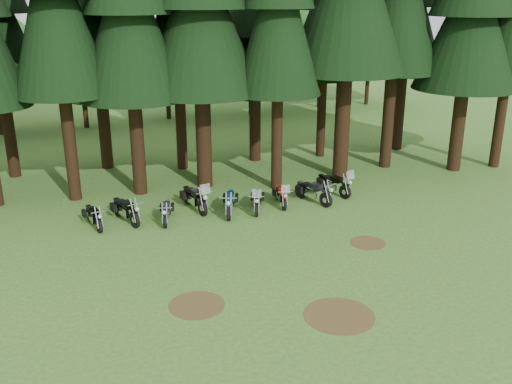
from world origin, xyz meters
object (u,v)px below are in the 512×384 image
motorcycle_3 (195,199)px  motorcycle_8 (334,185)px  motorcycle_1 (126,211)px  motorcycle_5 (257,201)px  motorcycle_2 (166,212)px  motorcycle_6 (281,196)px  motorcycle_7 (313,192)px  motorcycle_4 (230,203)px  motorcycle_0 (94,217)px

motorcycle_3 → motorcycle_8: bearing=-12.1°
motorcycle_1 → motorcycle_5: 5.81m
motorcycle_2 → motorcycle_5: motorcycle_5 is taller
motorcycle_5 → motorcycle_6: size_ratio=1.02×
motorcycle_7 → motorcycle_1: bearing=156.9°
motorcycle_3 → motorcycle_2: bearing=-158.4°
motorcycle_4 → motorcycle_8: motorcycle_8 is taller
motorcycle_0 → motorcycle_7: 9.97m
motorcycle_8 → motorcycle_1: bearing=164.3°
motorcycle_2 → motorcycle_5: (4.14, -0.01, 0.03)m
motorcycle_2 → motorcycle_6: (5.42, 0.30, 0.01)m
motorcycle_7 → motorcycle_5: bearing=162.6°
motorcycle_5 → motorcycle_4: bearing=-161.6°
motorcycle_0 → motorcycle_4: bearing=-15.5°
motorcycle_2 → motorcycle_7: (6.97, 0.16, 0.07)m
motorcycle_2 → motorcycle_5: size_ratio=0.95×
motorcycle_3 → motorcycle_7: 5.55m
motorcycle_4 → motorcycle_8: size_ratio=0.96×
motorcycle_1 → motorcycle_2: bearing=-36.4°
motorcycle_3 → motorcycle_4: 1.67m
motorcycle_6 → motorcycle_3: bearing=-179.9°
motorcycle_0 → motorcycle_8: motorcycle_8 is taller
motorcycle_4 → motorcycle_7: size_ratio=0.99×
motorcycle_1 → motorcycle_5: bearing=-24.2°
motorcycle_4 → motorcycle_7: motorcycle_7 is taller
motorcycle_1 → motorcycle_7: bearing=-21.3°
motorcycle_6 → motorcycle_7: motorcycle_6 is taller
motorcycle_4 → motorcycle_6: 2.57m
motorcycle_5 → motorcycle_8: (4.25, 0.90, 0.05)m
motorcycle_1 → motorcycle_7: (8.62, -0.36, -0.00)m
motorcycle_0 → motorcycle_4: (5.86, -0.33, 0.05)m
motorcycle_0 → motorcycle_2: (3.00, -0.36, -0.01)m
motorcycle_5 → motorcycle_8: bearing=32.1°
motorcycle_6 → motorcycle_4: bearing=-164.4°
motorcycle_3 → motorcycle_6: size_ratio=1.20×
motorcycle_1 → motorcycle_5: motorcycle_5 is taller
motorcycle_0 → motorcycle_1: (1.35, 0.16, 0.06)m
motorcycle_3 → motorcycle_0: bearing=176.1°
motorcycle_5 → motorcycle_0: bearing=-162.8°
motorcycle_4 → motorcycle_5: bearing=17.6°
motorcycle_1 → motorcycle_2: 1.73m
motorcycle_1 → motorcycle_3: (3.13, 0.44, 0.03)m
motorcycle_8 → motorcycle_7: bearing=-170.5°
motorcycle_4 → motorcycle_7: bearing=21.1°
motorcycle_8 → motorcycle_6: bearing=173.4°
motorcycle_0 → motorcycle_5: bearing=-15.3°
motorcycle_0 → motorcycle_6: 8.42m
motorcycle_1 → motorcycle_4: bearing=-25.1°
motorcycle_0 → motorcycle_2: size_ratio=1.03×
motorcycle_0 → motorcycle_4: 5.87m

